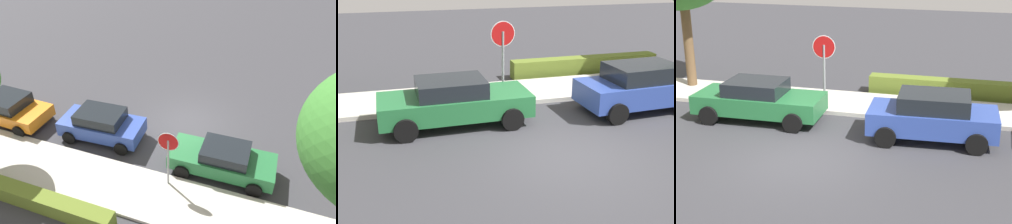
% 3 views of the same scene
% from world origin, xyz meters
% --- Properties ---
extents(ground_plane, '(60.00, 60.00, 0.00)m').
position_xyz_m(ground_plane, '(0.00, 0.00, 0.00)').
color(ground_plane, '#38383D').
extents(sidewalk_curb, '(32.00, 2.46, 0.14)m').
position_xyz_m(sidewalk_curb, '(0.00, 5.04, 0.07)').
color(sidewalk_curb, beige).
rests_on(sidewalk_curb, ground_plane).
extents(stop_sign, '(0.80, 0.08, 2.70)m').
position_xyz_m(stop_sign, '(-0.53, 4.23, 1.87)').
color(stop_sign, gray).
rests_on(stop_sign, ground_plane).
extents(parked_car_green, '(4.31, 1.98, 1.37)m').
position_xyz_m(parked_car_green, '(-2.37, 2.75, 0.71)').
color(parked_car_green, '#236B38').
rests_on(parked_car_green, ground_plane).
extents(parked_car_blue, '(3.94, 2.10, 1.49)m').
position_xyz_m(parked_car_blue, '(3.44, 2.44, 0.77)').
color(parked_car_blue, '#2D479E').
rests_on(parked_car_blue, ground_plane).
extents(front_yard_hedge, '(6.27, 0.63, 0.71)m').
position_xyz_m(front_yard_hedge, '(3.70, 6.90, 0.35)').
color(front_yard_hedge, olive).
rests_on(front_yard_hedge, ground_plane).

